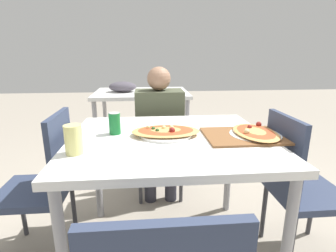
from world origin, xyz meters
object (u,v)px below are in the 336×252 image
(dining_table, at_px, (170,149))
(chair_far_seated, at_px, (159,138))
(person_seated, at_px, (159,124))
(pizza_main, at_px, (166,132))
(chair_side_right, at_px, (298,183))
(drink_glass, at_px, (74,140))
(chair_side_left, at_px, (45,180))
(pizza_second, at_px, (255,133))
(soda_can, at_px, (115,123))

(dining_table, xyz_separation_m, chair_far_seated, (-0.02, 0.82, -0.20))
(person_seated, height_order, pizza_main, person_seated)
(chair_side_right, relative_size, drink_glass, 6.53)
(dining_table, relative_size, person_seated, 0.99)
(chair_side_left, bearing_deg, person_seated, -49.34)
(dining_table, bearing_deg, pizza_second, -4.30)
(pizza_main, distance_m, pizza_second, 0.50)
(soda_can, bearing_deg, chair_far_seated, 68.45)
(chair_side_right, distance_m, soda_can, 1.12)
(chair_far_seated, xyz_separation_m, person_seated, (-0.00, -0.12, 0.16))
(chair_far_seated, xyz_separation_m, pizza_second, (0.50, -0.86, 0.30))
(chair_side_right, xyz_separation_m, pizza_main, (-0.76, 0.11, 0.30))
(chair_far_seated, bearing_deg, pizza_second, 120.12)
(chair_far_seated, height_order, pizza_second, chair_far_seated)
(dining_table, distance_m, chair_far_seated, 0.84)
(chair_far_seated, xyz_separation_m, pizza_main, (-0.00, -0.79, 0.30))
(chair_side_left, bearing_deg, pizza_second, -95.61)
(pizza_main, bearing_deg, chair_side_left, 175.80)
(chair_side_right, relative_size, soda_can, 7.19)
(chair_side_right, distance_m, pizza_main, 0.83)
(chair_far_seated, distance_m, pizza_second, 1.03)
(person_seated, relative_size, drink_glass, 8.14)
(person_seated, bearing_deg, pizza_main, 89.88)
(dining_table, xyz_separation_m, chair_side_right, (0.74, -0.08, -0.20))
(chair_side_right, height_order, pizza_second, chair_side_right)
(soda_can, bearing_deg, chair_side_left, 179.93)
(chair_side_left, height_order, person_seated, person_seated)
(chair_side_left, bearing_deg, drink_glass, -137.06)
(chair_side_left, bearing_deg, pizza_main, -94.20)
(chair_far_seated, height_order, soda_can, same)
(chair_side_left, relative_size, pizza_second, 2.52)
(dining_table, xyz_separation_m, soda_can, (-0.31, 0.08, 0.14))
(dining_table, bearing_deg, chair_far_seated, 91.42)
(pizza_main, height_order, drink_glass, drink_glass)
(chair_far_seated, bearing_deg, chair_side_left, 45.64)
(drink_glass, bearing_deg, person_seated, 63.92)
(dining_table, height_order, chair_side_left, chair_side_left)
(pizza_main, xyz_separation_m, drink_glass, (-0.45, -0.24, 0.05))
(pizza_second, bearing_deg, person_seated, 123.93)
(chair_side_left, distance_m, drink_glass, 0.53)
(person_seated, bearing_deg, drink_glass, 63.92)
(dining_table, bearing_deg, person_seated, 91.65)
(chair_far_seated, height_order, chair_side_right, same)
(chair_side_left, relative_size, soda_can, 7.19)
(chair_far_seated, xyz_separation_m, chair_side_left, (-0.72, -0.74, 0.00))
(dining_table, relative_size, chair_side_right, 1.23)
(soda_can, bearing_deg, person_seated, 64.82)
(chair_side_right, bearing_deg, pizza_second, -99.70)
(drink_glass, bearing_deg, pizza_second, 10.49)
(dining_table, height_order, drink_glass, drink_glass)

